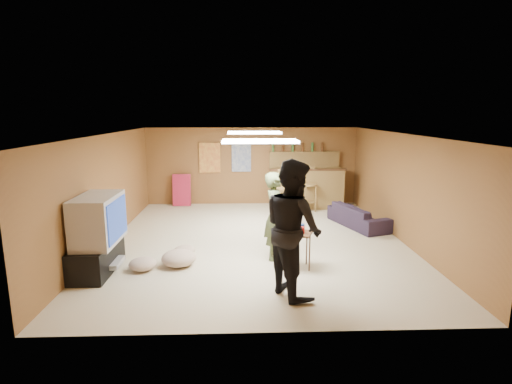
{
  "coord_description": "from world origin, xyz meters",
  "views": [
    {
      "loc": [
        -0.3,
        -7.9,
        2.62
      ],
      "look_at": [
        0.0,
        0.2,
        1.0
      ],
      "focal_mm": 28.0,
      "sensor_mm": 36.0,
      "label": 1
    }
  ],
  "objects_px": {
    "person_black": "(293,228)",
    "sofa": "(358,216)",
    "tv_body": "(98,220)",
    "bar_counter": "(306,188)",
    "tray_table": "(296,250)",
    "person_olive": "(275,216)"
  },
  "relations": [
    {
      "from": "person_olive",
      "to": "tray_table",
      "type": "bearing_deg",
      "value": -133.42
    },
    {
      "from": "person_black",
      "to": "tray_table",
      "type": "height_order",
      "value": "person_black"
    },
    {
      "from": "person_olive",
      "to": "tray_table",
      "type": "relative_size",
      "value": 2.49
    },
    {
      "from": "sofa",
      "to": "person_olive",
      "type": "bearing_deg",
      "value": 114.74
    },
    {
      "from": "tv_body",
      "to": "bar_counter",
      "type": "relative_size",
      "value": 0.55
    },
    {
      "from": "tray_table",
      "to": "person_olive",
      "type": "bearing_deg",
      "value": 124.57
    },
    {
      "from": "tv_body",
      "to": "sofa",
      "type": "bearing_deg",
      "value": 26.54
    },
    {
      "from": "tv_body",
      "to": "tray_table",
      "type": "xyz_separation_m",
      "value": [
        3.28,
        0.04,
        -0.58
      ]
    },
    {
      "from": "bar_counter",
      "to": "person_black",
      "type": "relative_size",
      "value": 1.01
    },
    {
      "from": "person_black",
      "to": "sofa",
      "type": "distance_m",
      "value": 4.05
    },
    {
      "from": "person_olive",
      "to": "sofa",
      "type": "distance_m",
      "value": 2.98
    },
    {
      "from": "tv_body",
      "to": "person_olive",
      "type": "xyz_separation_m",
      "value": [
        2.95,
        0.52,
        -0.11
      ]
    },
    {
      "from": "person_olive",
      "to": "person_black",
      "type": "relative_size",
      "value": 0.8
    },
    {
      "from": "person_black",
      "to": "sofa",
      "type": "bearing_deg",
      "value": -53.71
    },
    {
      "from": "bar_counter",
      "to": "tray_table",
      "type": "xyz_separation_m",
      "value": [
        -0.87,
        -4.41,
        -0.23
      ]
    },
    {
      "from": "tv_body",
      "to": "person_black",
      "type": "relative_size",
      "value": 0.55
    },
    {
      "from": "bar_counter",
      "to": "tray_table",
      "type": "bearing_deg",
      "value": -101.17
    },
    {
      "from": "bar_counter",
      "to": "person_olive",
      "type": "relative_size",
      "value": 1.26
    },
    {
      "from": "tv_body",
      "to": "bar_counter",
      "type": "xyz_separation_m",
      "value": [
        4.15,
        4.45,
        -0.35
      ]
    },
    {
      "from": "bar_counter",
      "to": "person_black",
      "type": "bearing_deg",
      "value": -101.24
    },
    {
      "from": "tv_body",
      "to": "bar_counter",
      "type": "height_order",
      "value": "tv_body"
    },
    {
      "from": "person_olive",
      "to": "tv_body",
      "type": "bearing_deg",
      "value": 111.97
    }
  ]
}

